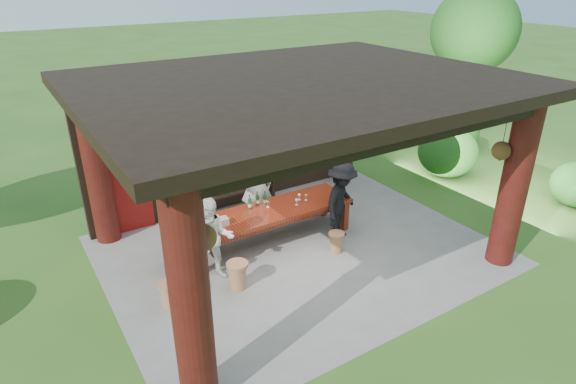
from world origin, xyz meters
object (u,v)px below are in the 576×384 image
wine_shelf (230,170)px  guest_woman (212,240)px  stool_near_left (238,275)px  stool_far_left (170,294)px  tasting_table (262,217)px  guest_man (341,201)px  napkin_basket (221,222)px  stool_near_right (336,242)px  host (256,185)px

wine_shelf → guest_woman: (-1.54, -2.43, -0.17)m
stool_near_left → stool_far_left: 1.22m
tasting_table → guest_man: bearing=-22.5°
stool_near_left → napkin_basket: 1.17m
napkin_basket → tasting_table: bearing=3.7°
stool_far_left → napkin_basket: bearing=32.0°
stool_far_left → guest_woman: bearing=19.9°
stool_near_right → stool_far_left: 3.43m
guest_woman → host: bearing=62.9°
host → napkin_basket: size_ratio=7.32×
stool_near_left → guest_man: size_ratio=0.30×
stool_near_left → tasting_table: bearing=43.9°
host → guest_man: (1.20, -1.46, -0.10)m
host → napkin_basket: (-1.26, -0.89, -0.13)m
guest_woman → guest_man: 2.87m
stool_far_left → stool_near_right: bearing=-2.0°
stool_far_left → wine_shelf: bearing=47.8°
tasting_table → host: size_ratio=2.06×
stool_far_left → guest_man: guest_man is taller
tasting_table → stool_far_left: tasting_table is taller
wine_shelf → stool_far_left: 3.82m
wine_shelf → stool_near_left: wine_shelf is taller
stool_near_right → host: host is taller
wine_shelf → host: wine_shelf is taller
stool_far_left → guest_woman: 1.18m
tasting_table → host: bearing=68.1°
stool_near_left → host: 2.48m
wine_shelf → tasting_table: size_ratio=0.56×
wine_shelf → host: (0.13, -1.02, -0.03)m
stool_far_left → guest_woman: guest_woman is taller
host → guest_man: size_ratio=1.12×
host → napkin_basket: bearing=56.9°
stool_near_left → stool_near_right: (2.22, 0.02, -0.04)m
wine_shelf → stool_near_right: bearing=-72.6°
guest_man → tasting_table: bearing=127.9°
wine_shelf → stool_near_left: size_ratio=4.34×
napkin_basket → stool_near_left: bearing=-100.5°
stool_far_left → stool_near_left: bearing=-6.6°
host → napkin_basket: host is taller
stool_far_left → napkin_basket: (1.40, 0.87, 0.58)m
stool_near_right → tasting_table: bearing=136.5°
guest_man → guest_woman: bearing=149.3°
wine_shelf → stool_near_left: bearing=-114.2°
tasting_table → stool_far_left: size_ratio=8.51×
wine_shelf → guest_man: size_ratio=1.30×
stool_near_right → host: size_ratio=0.22×
stool_near_left → guest_woman: guest_woman is taller
stool_near_left → napkin_basket: size_ratio=1.96×
host → guest_woman: size_ratio=1.18×
wine_shelf → napkin_basket: size_ratio=8.49×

